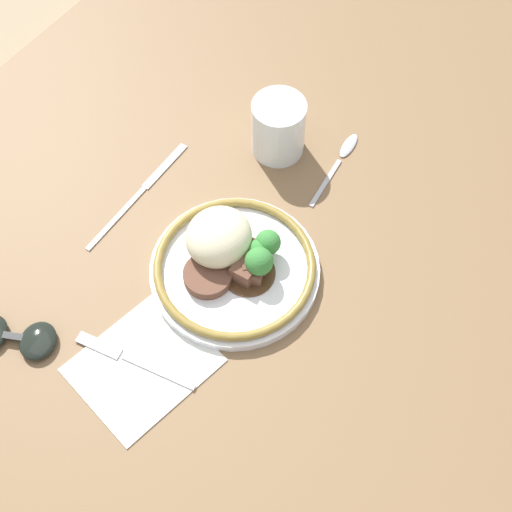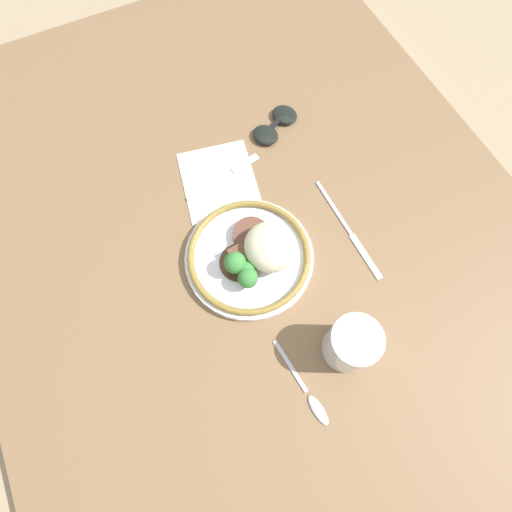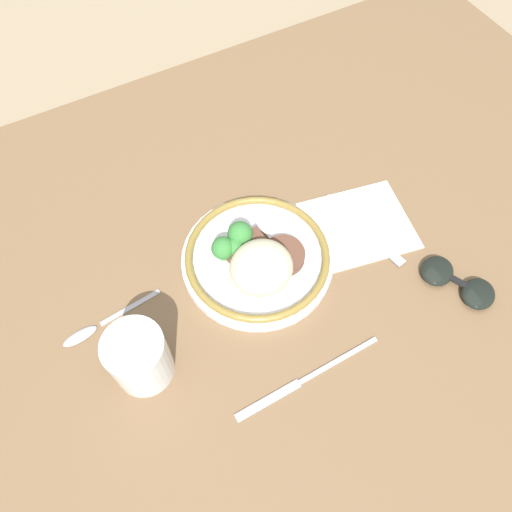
# 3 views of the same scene
# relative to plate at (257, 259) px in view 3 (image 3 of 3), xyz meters

# --- Properties ---
(ground_plane) EXTENTS (8.00, 8.00, 0.00)m
(ground_plane) POSITION_rel_plate_xyz_m (0.01, 0.03, -0.06)
(ground_plane) COLOR #998466
(dining_table) EXTENTS (1.51, 1.03, 0.04)m
(dining_table) POSITION_rel_plate_xyz_m (0.01, 0.03, -0.04)
(dining_table) COLOR brown
(dining_table) RESTS_ON ground
(napkin) EXTENTS (0.19, 0.17, 0.00)m
(napkin) POSITION_rel_plate_xyz_m (-0.18, 0.01, -0.02)
(napkin) COLOR silver
(napkin) RESTS_ON dining_table
(plate) EXTENTS (0.23, 0.23, 0.08)m
(plate) POSITION_rel_plate_xyz_m (0.00, 0.00, 0.00)
(plate) COLOR white
(plate) RESTS_ON dining_table
(juice_glass) EXTENTS (0.08, 0.08, 0.09)m
(juice_glass) POSITION_rel_plate_xyz_m (0.21, 0.07, 0.02)
(juice_glass) COLOR orange
(juice_glass) RESTS_ON dining_table
(fork) EXTENTS (0.04, 0.17, 0.00)m
(fork) POSITION_rel_plate_xyz_m (-0.19, 0.04, -0.02)
(fork) COLOR #ADADB2
(fork) RESTS_ON napkin
(knife) EXTENTS (0.23, 0.01, 0.00)m
(knife) POSITION_rel_plate_xyz_m (0.03, 0.19, -0.02)
(knife) COLOR #ADADB2
(knife) RESTS_ON dining_table
(spoon) EXTENTS (0.16, 0.03, 0.01)m
(spoon) POSITION_rel_plate_xyz_m (0.26, -0.02, -0.02)
(spoon) COLOR #ADADB2
(spoon) RESTS_ON dining_table
(sunglasses) EXTENTS (0.10, 0.13, 0.02)m
(sunglasses) POSITION_rel_plate_xyz_m (-0.25, 0.17, -0.02)
(sunglasses) COLOR black
(sunglasses) RESTS_ON dining_table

